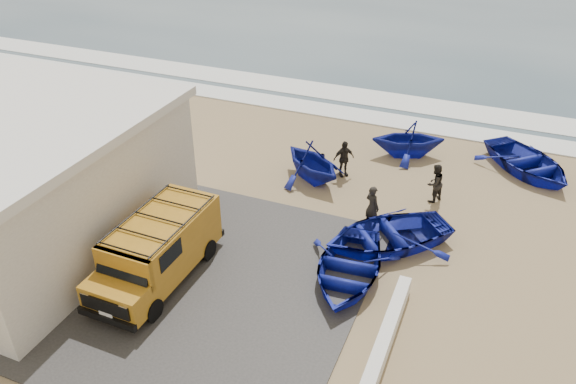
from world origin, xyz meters
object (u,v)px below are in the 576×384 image
(parapet, at_px, (379,356))
(fisherman_front, at_px, (372,207))
(boat_far_right, at_px, (528,162))
(fisherman_back, at_px, (344,159))
(boat_far_left, at_px, (408,139))
(boat_near_right, at_px, (387,234))
(boat_near_left, at_px, (348,268))
(boat_mid_left, at_px, (312,161))
(fisherman_middle, at_px, (435,183))
(building, at_px, (14,179))
(van, at_px, (158,248))

(parapet, distance_m, fisherman_front, 6.23)
(boat_far_right, xyz_separation_m, fisherman_front, (-4.83, -6.19, 0.35))
(fisherman_back, bearing_deg, boat_far_left, 10.50)
(parapet, distance_m, boat_near_right, 5.13)
(parapet, height_order, boat_near_left, boat_near_left)
(boat_far_left, distance_m, fisherman_back, 3.37)
(boat_mid_left, xyz_separation_m, fisherman_middle, (4.73, 0.24, -0.06))
(building, height_order, boat_far_left, building)
(van, bearing_deg, fisherman_front, 45.38)
(building, relative_size, parapet, 1.57)
(boat_far_left, height_order, fisherman_back, boat_far_left)
(boat_near_left, distance_m, boat_mid_left, 6.17)
(building, bearing_deg, boat_far_left, 45.01)
(building, bearing_deg, boat_near_right, 19.32)
(building, height_order, boat_far_right, building)
(boat_near_left, xyz_separation_m, boat_far_left, (-0.07, 8.80, 0.38))
(parapet, bearing_deg, building, 175.42)
(building, xyz_separation_m, boat_far_left, (10.68, 10.69, -1.36))
(parapet, xyz_separation_m, boat_near_right, (-1.06, 5.01, 0.18))
(boat_mid_left, height_order, fisherman_back, boat_mid_left)
(boat_far_left, height_order, fisherman_middle, boat_far_left)
(van, height_order, fisherman_middle, van)
(boat_near_right, bearing_deg, boat_mid_left, -170.53)
(fisherman_back, bearing_deg, building, 179.79)
(fisherman_middle, height_order, fisherman_back, fisherman_back)
(boat_far_right, bearing_deg, boat_near_left, -159.46)
(boat_near_left, xyz_separation_m, boat_mid_left, (-3.13, 5.30, 0.40))
(van, xyz_separation_m, fisherman_front, (5.20, 5.11, -0.30))
(van, relative_size, fisherman_front, 3.01)
(fisherman_front, relative_size, fisherman_middle, 1.06)
(boat_near_right, relative_size, fisherman_front, 2.73)
(boat_mid_left, bearing_deg, boat_far_left, -7.09)
(boat_mid_left, xyz_separation_m, boat_far_left, (3.05, 3.50, -0.01))
(boat_near_right, height_order, fisherman_front, fisherman_front)
(boat_mid_left, distance_m, fisherman_middle, 4.74)
(boat_mid_left, xyz_separation_m, fisherman_front, (3.04, -2.26, -0.02))
(boat_mid_left, relative_size, boat_far_right, 0.72)
(van, xyz_separation_m, boat_near_right, (5.98, 4.19, -0.65))
(boat_near_right, height_order, fisherman_middle, fisherman_middle)
(boat_near_left, relative_size, boat_near_right, 0.93)
(boat_far_left, bearing_deg, boat_mid_left, -62.30)
(parapet, relative_size, fisherman_back, 3.96)
(boat_near_left, xyz_separation_m, boat_far_right, (4.74, 9.22, 0.03))
(building, bearing_deg, fisherman_back, 42.64)
(boat_far_right, bearing_deg, fisherman_middle, -172.64)
(van, relative_size, boat_far_right, 1.12)
(boat_near_right, bearing_deg, parapet, -28.76)
(fisherman_front, xyz_separation_m, fisherman_back, (-1.99, 3.06, -0.04))
(parapet, relative_size, boat_near_right, 1.38)
(fisherman_middle, bearing_deg, fisherman_back, -66.07)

